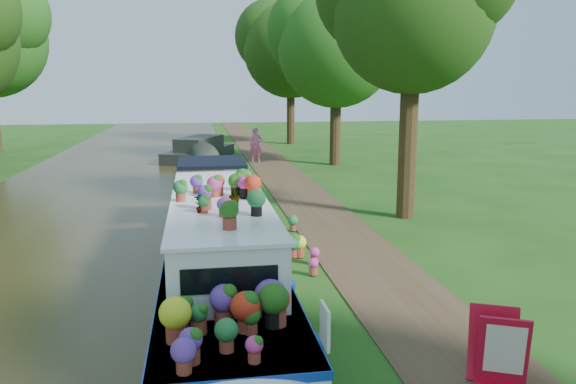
{
  "coord_description": "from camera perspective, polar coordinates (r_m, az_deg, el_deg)",
  "views": [
    {
      "loc": [
        -2.66,
        -13.5,
        4.11
      ],
      "look_at": [
        -0.28,
        1.07,
        1.3
      ],
      "focal_mm": 35.0,
      "sensor_mm": 36.0,
      "label": 1
    }
  ],
  "objects": [
    {
      "name": "tree_near_mid",
      "position": [
        29.55,
        4.9,
        15.26
      ],
      "size": [
        6.9,
        6.6,
        9.4
      ],
      "color": "#2E200F",
      "rests_on": "ground"
    },
    {
      "name": "canal_water",
      "position": [
        14.5,
        -22.34,
        -6.48
      ],
      "size": [
        10.0,
        100.0,
        0.02
      ],
      "primitive_type": "cube",
      "color": "#2C2813",
      "rests_on": "ground"
    },
    {
      "name": "second_boat",
      "position": [
        31.55,
        -8.98,
        4.14
      ],
      "size": [
        4.22,
        7.19,
        1.3
      ],
      "rotation": [
        0.0,
        0.0,
        -0.43
      ],
      "color": "black",
      "rests_on": "canal_water"
    },
    {
      "name": "towpath",
      "position": [
        14.63,
        6.43,
        -5.55
      ],
      "size": [
        2.2,
        100.0,
        0.03
      ],
      "primitive_type": "cube",
      "color": "#41301E",
      "rests_on": "ground"
    },
    {
      "name": "tree_near_far",
      "position": [
        40.25,
        0.24,
        14.97
      ],
      "size": [
        7.59,
        7.26,
        10.3
      ],
      "color": "#2E200F",
      "rests_on": "ground"
    },
    {
      "name": "verge_plant",
      "position": [
        13.67,
        -0.24,
        -5.83
      ],
      "size": [
        0.43,
        0.39,
        0.41
      ],
      "primitive_type": "imported",
      "rotation": [
        0.0,
        0.0,
        -0.23
      ],
      "color": "#226B20",
      "rests_on": "ground"
    },
    {
      "name": "ground",
      "position": [
        14.36,
        1.79,
        -5.86
      ],
      "size": [
        100.0,
        100.0,
        0.0
      ],
      "primitive_type": "plane",
      "color": "#1A4511",
      "rests_on": "ground"
    },
    {
      "name": "plant_boat",
      "position": [
        11.62,
        -6.93,
        -5.59
      ],
      "size": [
        2.29,
        13.52,
        2.25
      ],
      "color": "white",
      "rests_on": "canal_water"
    },
    {
      "name": "sandwich_board",
      "position": [
        8.51,
        20.58,
        -14.98
      ],
      "size": [
        0.74,
        0.78,
        1.07
      ],
      "rotation": [
        0.0,
        0.0,
        -0.43
      ],
      "color": "red",
      "rests_on": "towpath"
    },
    {
      "name": "pedestrian_pink",
      "position": [
        30.36,
        -3.28,
        4.8
      ],
      "size": [
        0.7,
        0.48,
        1.85
      ],
      "primitive_type": "imported",
      "rotation": [
        0.0,
        0.0,
        0.06
      ],
      "color": "#BF4E86",
      "rests_on": "towpath"
    },
    {
      "name": "tree_near_overhang",
      "position": [
        17.95,
        12.51,
        18.51
      ],
      "size": [
        5.52,
        5.28,
        8.99
      ],
      "color": "#2E200F",
      "rests_on": "ground"
    }
  ]
}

